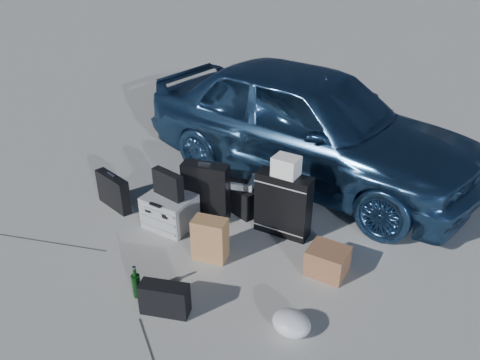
% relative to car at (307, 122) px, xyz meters
% --- Properties ---
extents(ground, '(60.00, 60.00, 0.00)m').
position_rel_car_xyz_m(ground, '(-0.32, -2.29, -0.72)').
color(ground, '#9D9D98').
rests_on(ground, ground).
extents(car, '(4.37, 2.16, 1.43)m').
position_rel_car_xyz_m(car, '(0.00, 0.00, 0.00)').
color(car, '#305987').
rests_on(car, ground).
extents(pelican_case, '(0.50, 0.41, 0.36)m').
position_rel_car_xyz_m(pelican_case, '(-0.72, -1.82, -0.54)').
color(pelican_case, '#999B9E').
rests_on(pelican_case, ground).
extents(laptop_bag, '(0.39, 0.15, 0.28)m').
position_rel_car_xyz_m(laptop_bag, '(-0.72, -1.81, -0.21)').
color(laptop_bag, black).
rests_on(laptop_bag, pelican_case).
extents(briefcase, '(0.53, 0.23, 0.40)m').
position_rel_car_xyz_m(briefcase, '(-1.51, -1.85, -0.52)').
color(briefcase, black).
rests_on(briefcase, ground).
extents(suitcase_left, '(0.53, 0.30, 0.65)m').
position_rel_car_xyz_m(suitcase_left, '(-0.48, -1.48, -0.39)').
color(suitcase_left, black).
rests_on(suitcase_left, ground).
extents(suitcase_right, '(0.57, 0.23, 0.68)m').
position_rel_car_xyz_m(suitcase_right, '(0.36, -1.30, -0.38)').
color(suitcase_right, black).
rests_on(suitcase_right, ground).
extents(white_carton, '(0.25, 0.20, 0.20)m').
position_rel_car_xyz_m(white_carton, '(0.36, -1.30, 0.06)').
color(white_carton, white).
rests_on(white_carton, suitcase_right).
extents(duffel_bag, '(0.68, 0.46, 0.32)m').
position_rel_car_xyz_m(duffel_bag, '(-0.31, -1.12, -0.56)').
color(duffel_bag, black).
rests_on(duffel_bag, ground).
extents(flat_box_white, '(0.48, 0.41, 0.07)m').
position_rel_car_xyz_m(flat_box_white, '(-0.30, -1.14, -0.37)').
color(flat_box_white, white).
rests_on(flat_box_white, duffel_bag).
extents(flat_box_black, '(0.31, 0.26, 0.06)m').
position_rel_car_xyz_m(flat_box_black, '(-0.28, -1.15, -0.30)').
color(flat_box_black, black).
rests_on(flat_box_black, flat_box_white).
extents(kraft_bag, '(0.36, 0.26, 0.43)m').
position_rel_car_xyz_m(kraft_bag, '(-0.04, -2.05, -0.50)').
color(kraft_bag, '#B17A4D').
rests_on(kraft_bag, ground).
extents(cardboard_box, '(0.36, 0.31, 0.26)m').
position_rel_car_xyz_m(cardboard_box, '(1.01, -1.67, -0.58)').
color(cardboard_box, brown).
rests_on(cardboard_box, ground).
extents(plastic_bag, '(0.34, 0.29, 0.18)m').
position_rel_car_xyz_m(plastic_bag, '(1.04, -2.49, -0.63)').
color(plastic_bag, silver).
rests_on(plastic_bag, ground).
extents(messenger_bag, '(0.43, 0.28, 0.28)m').
position_rel_car_xyz_m(messenger_bag, '(0.05, -2.85, -0.57)').
color(messenger_bag, black).
rests_on(messenger_bag, ground).
extents(green_bottle, '(0.09, 0.09, 0.30)m').
position_rel_car_xyz_m(green_bottle, '(-0.28, -2.83, -0.56)').
color(green_bottle, black).
rests_on(green_bottle, ground).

